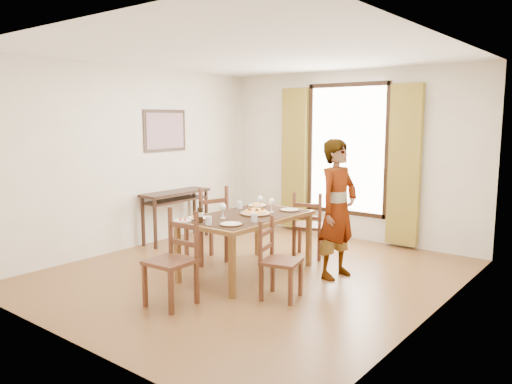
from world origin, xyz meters
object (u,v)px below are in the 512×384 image
Objects in this scene: console_table at (176,198)px; man at (338,209)px; pasta_platter at (256,211)px; dining_table at (247,220)px.

console_table is 0.71× the size of man.
console_table is at bearing 164.95° from pasta_platter.
man is 1.01m from pasta_platter.
pasta_platter reaches higher than console_table.
man reaches higher than dining_table.
man is (2.92, -0.04, 0.17)m from console_table.
dining_table is 4.17× the size of pasta_platter.
console_table is at bearing 96.42° from man.
console_table is at bearing 162.21° from dining_table.
console_table is 0.72× the size of dining_table.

